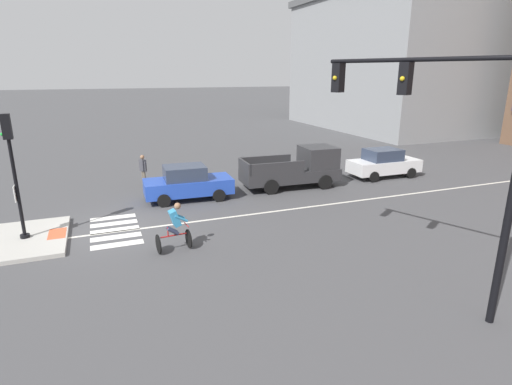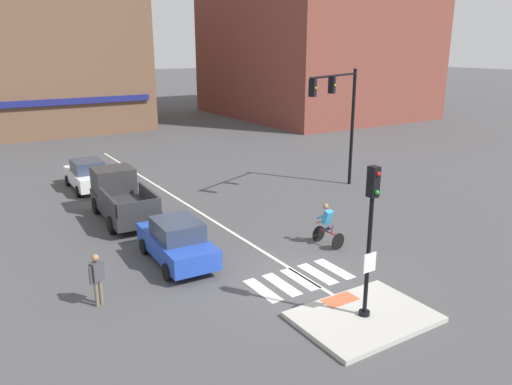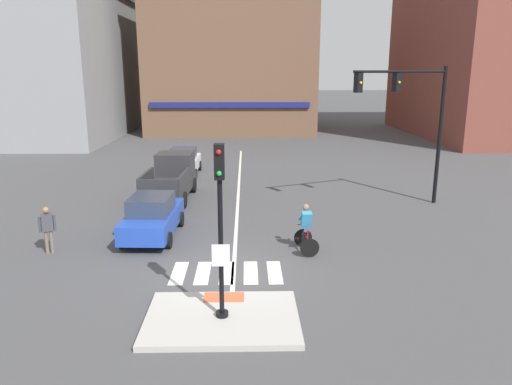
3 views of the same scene
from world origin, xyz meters
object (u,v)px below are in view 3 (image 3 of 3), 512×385
signal_pole (220,216)px  pickup_truck_charcoal_westbound_far (171,178)px  car_white_westbound_distant (184,162)px  car_blue_westbound_near (153,216)px  pedestrian_at_curb_left (47,226)px  traffic_light_mast (415,110)px  cyclist (306,227)px

signal_pole → pickup_truck_charcoal_westbound_far: signal_pole is taller
car_white_westbound_distant → car_blue_westbound_near: (0.25, -11.48, 0.00)m
pickup_truck_charcoal_westbound_far → pedestrian_at_curb_left: 8.23m
car_blue_westbound_near → pickup_truck_charcoal_westbound_far: size_ratio=0.80×
signal_pole → car_white_westbound_distant: signal_pole is taller
car_blue_westbound_near → pedestrian_at_curb_left: (-3.28, -1.67, 0.17)m
traffic_light_mast → car_blue_westbound_near: 12.40m
traffic_light_mast → car_white_westbound_distant: 14.07m
car_white_westbound_distant → car_blue_westbound_near: bearing=-88.7°
pedestrian_at_curb_left → pickup_truck_charcoal_westbound_far: bearing=67.8°
traffic_light_mast → pedestrian_at_curb_left: traffic_light_mast is taller
cyclist → pickup_truck_charcoal_westbound_far: bearing=127.5°
signal_pole → car_blue_westbound_near: (-2.94, 6.55, -1.98)m
car_white_westbound_distant → cyclist: (5.90, -13.13, 0.06)m
signal_pole → car_blue_westbound_near: bearing=114.2°
car_white_westbound_distant → pickup_truck_charcoal_westbound_far: size_ratio=0.79×
car_blue_westbound_near → cyclist: bearing=-16.2°
pickup_truck_charcoal_westbound_far → car_blue_westbound_near: bearing=-88.4°
pedestrian_at_curb_left → signal_pole: bearing=-38.1°
traffic_light_mast → pickup_truck_charcoal_westbound_far: (-11.30, 1.88, -3.48)m
signal_pole → pedestrian_at_curb_left: signal_pole is taller
car_white_westbound_distant → pickup_truck_charcoal_westbound_far: bearing=-89.1°
pickup_truck_charcoal_westbound_far → pedestrian_at_curb_left: size_ratio=3.10×
signal_pole → car_blue_westbound_near: 7.45m
signal_pole → pickup_truck_charcoal_westbound_far: 13.01m
car_white_westbound_distant → pedestrian_at_curb_left: (-3.03, -13.16, 0.17)m
signal_pole → car_white_westbound_distant: (-3.19, 18.04, -1.98)m
car_white_westbound_distant → pickup_truck_charcoal_westbound_far: pickup_truck_charcoal_westbound_far is taller
traffic_light_mast → cyclist: bearing=-133.9°
traffic_light_mast → car_white_westbound_distant: (-11.39, 7.42, -3.64)m
cyclist → pedestrian_at_curb_left: bearing=-179.8°
traffic_light_mast → car_blue_westbound_near: size_ratio=1.53×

